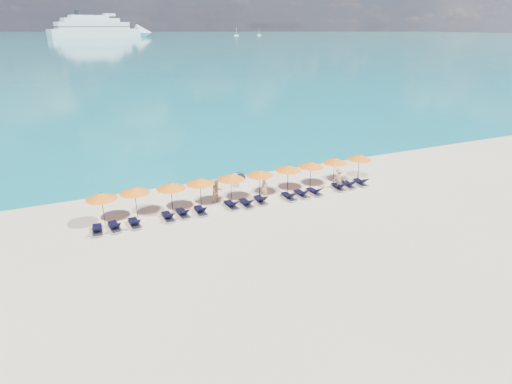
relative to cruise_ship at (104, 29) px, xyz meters
name	(u,v)px	position (x,y,z in m)	size (l,w,h in m)	color
ground	(275,223)	(-50.69, -530.90, -8.86)	(1400.00, 1400.00, 0.00)	beige
sea	(56,36)	(-50.69, 129.10, -8.85)	(1600.00, 1300.00, 0.01)	#1FA9B2
cruise_ship	(104,29)	(0.00, 0.00, 0.00)	(122.81, 53.18, 34.05)	silver
sailboat_near	(236,35)	(174.01, 22.14, -7.76)	(5.86, 1.95, 10.74)	silver
sailboat_far	(259,34)	(216.63, 39.41, -7.82)	(5.55, 1.85, 10.17)	silver
jetski	(241,180)	(-49.67, -522.67, -8.54)	(1.10, 2.25, 0.77)	white
beachgoer_a	(264,189)	(-49.37, -526.59, -8.06)	(0.58, 0.38, 1.60)	tan
beachgoer_b	(217,191)	(-52.96, -525.87, -7.96)	(0.88, 0.50, 1.80)	tan
beachgoer_c	(339,178)	(-42.84, -527.07, -8.04)	(1.06, 0.49, 1.65)	tan
umbrella_0	(101,196)	(-61.08, -526.23, -6.84)	(2.10, 2.10, 2.28)	black
umbrella_1	(135,190)	(-58.90, -526.01, -6.84)	(2.10, 2.10, 2.28)	black
umbrella_2	(171,186)	(-56.45, -526.22, -6.84)	(2.10, 2.10, 2.28)	black
umbrella_3	(200,181)	(-54.30, -526.14, -6.84)	(2.10, 2.10, 2.28)	black
umbrella_4	(231,177)	(-51.94, -526.17, -6.84)	(2.10, 2.10, 2.28)	black
umbrella_5	(260,173)	(-49.62, -526.27, -6.84)	(2.10, 2.10, 2.28)	black
umbrella_6	(288,168)	(-47.08, -526.11, -6.84)	(2.10, 2.10, 2.28)	black
umbrella_7	(311,164)	(-44.98, -526.10, -6.84)	(2.10, 2.10, 2.28)	black
umbrella_8	(335,160)	(-42.62, -526.00, -6.84)	(2.10, 2.10, 2.28)	black
umbrella_9	(360,157)	(-40.13, -526.06, -6.84)	(2.10, 2.10, 2.28)	black
lounger_0	(97,230)	(-61.68, -527.41, -8.62)	(0.75, 1.74, 0.66)	silver
lounger_1	(115,226)	(-60.60, -527.40, -8.62)	(0.79, 1.75, 0.66)	silver
lounger_2	(135,223)	(-59.32, -527.41, -8.62)	(0.71, 1.73, 0.66)	silver
lounger_3	(168,216)	(-57.06, -527.31, -8.62)	(0.67, 1.72, 0.66)	silver
lounger_4	(183,213)	(-55.99, -527.17, -8.62)	(0.75, 1.74, 0.66)	silver
lounger_5	(200,210)	(-54.72, -527.26, -8.62)	(0.66, 1.71, 0.66)	silver
lounger_6	(231,205)	(-52.36, -527.23, -8.62)	(0.74, 1.74, 0.66)	silver
lounger_7	(246,203)	(-51.24, -527.41, -8.62)	(0.68, 1.72, 0.66)	silver
lounger_8	(261,200)	(-50.01, -527.28, -8.62)	(0.72, 1.73, 0.66)	silver
lounger_9	(289,196)	(-47.75, -527.54, -8.62)	(0.69, 1.72, 0.66)	silver
lounger_10	(302,194)	(-46.57, -527.47, -8.62)	(0.70, 1.73, 0.66)	silver
lounger_11	(315,192)	(-45.42, -527.50, -8.62)	(0.78, 1.75, 0.66)	silver
lounger_12	(338,187)	(-43.08, -527.40, -8.62)	(0.79, 1.75, 0.66)	silver
lounger_13	(349,184)	(-42.01, -527.30, -8.62)	(0.79, 1.75, 0.66)	silver
lounger_14	(360,182)	(-40.77, -527.25, -8.62)	(0.79, 1.76, 0.66)	silver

